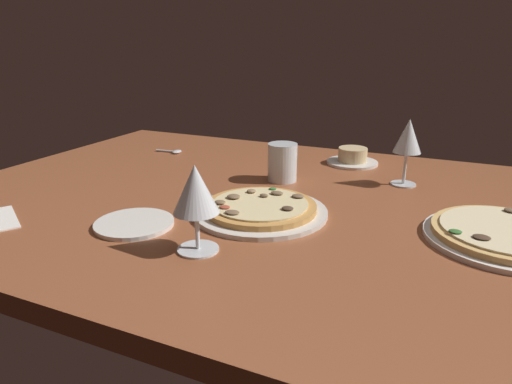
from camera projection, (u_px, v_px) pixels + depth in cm
name	position (u px, v px, depth cm)	size (l,w,h in cm)	color
dining_table	(252.00, 204.00, 110.35)	(150.00, 110.00, 4.00)	brown
pizza_main	(260.00, 209.00, 98.33)	(28.88, 28.88, 3.39)	silver
pizza_side	(506.00, 235.00, 85.34)	(29.30, 29.30, 3.28)	white
ramekin_on_saucer	(352.00, 158.00, 136.66)	(15.09, 15.09, 4.86)	silver
wine_glass_far	(196.00, 192.00, 78.46)	(8.16, 8.16, 15.88)	silver
wine_glass_near	(408.00, 138.00, 114.03)	(6.93, 6.93, 17.03)	silver
water_glass	(282.00, 165.00, 120.11)	(7.70, 7.70, 9.92)	silver
side_plate	(134.00, 224.00, 92.42)	(15.90, 15.90, 0.90)	silver
spoon	(174.00, 151.00, 149.85)	(9.24, 4.23, 1.00)	silver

